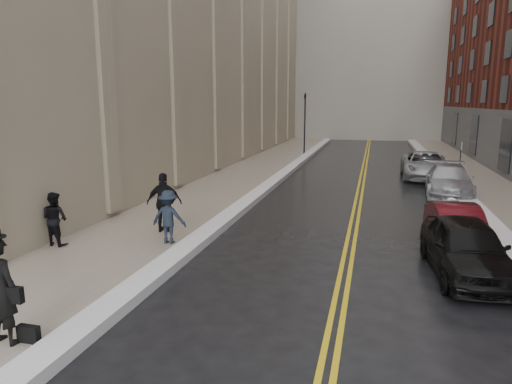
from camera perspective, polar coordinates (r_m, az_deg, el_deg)
The scene contains 17 objects.
ground at distance 9.73m, azimuth -5.85°, elevation -16.07°, with size 160.00×160.00×0.00m, color black.
sidewalk_left at distance 25.63m, azimuth -2.90°, elevation 1.33°, with size 4.00×64.00×0.15m, color gray.
sidewalk_right at distance 25.19m, azimuth 27.87°, elevation -0.14°, with size 3.00×64.00×0.15m, color gray.
lane_stripe_a at distance 24.51m, azimuth 12.65°, elevation 0.44°, with size 0.12×64.00×0.01m, color gold.
lane_stripe_b at distance 24.50m, azimuth 13.21°, elevation 0.41°, with size 0.12×64.00×0.01m, color gold.
snow_ridge_left at distance 25.04m, azimuth 2.13°, elevation 1.23°, with size 0.70×60.80×0.26m, color white.
snow_ridge_right at distance 24.81m, azimuth 23.73°, elevation 0.23°, with size 0.85×60.80×0.30m, color white.
traffic_signal at distance 38.54m, azimuth 6.12°, elevation 9.07°, with size 0.18×0.15×5.20m.
parking_sign_far at distance 28.67m, azimuth 24.18°, elevation 3.99°, with size 0.06×0.35×2.23m.
car_black at distance 13.07m, azimuth 24.77°, elevation -6.32°, with size 1.77×4.39×1.50m, color black.
car_maroon at distance 15.66m, azimuth 23.82°, elevation -3.88°, with size 1.35×3.88×1.28m, color #460C11.
car_silver_near at distance 23.88m, azimuth 22.96°, elevation 1.34°, with size 2.07×5.09×1.48m, color #A5A7AD.
car_silver_far at distance 28.84m, azimuth 20.42°, elevation 3.17°, with size 2.62×5.68×1.58m, color #A6A9AE.
pedestrian_main at distance 9.47m, azimuth -29.25°, elevation -10.73°, with size 0.72×0.47×1.98m, color black.
pedestrian_a at distance 15.14m, azimuth -23.85°, elevation -3.06°, with size 0.80×0.62×1.65m, color black.
pedestrian_b at distance 14.29m, azimuth -10.85°, elevation -3.08°, with size 1.07×0.62×1.66m, color #19212D.
pedestrian_c at distance 15.56m, azimuth -11.39°, elevation -1.29°, with size 1.17×0.49×2.00m, color black.
Camera 1 is at (3.08, -8.09, 4.44)m, focal length 32.00 mm.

